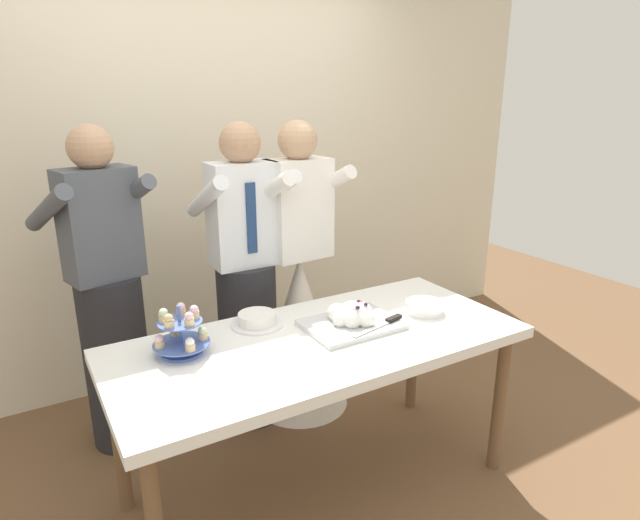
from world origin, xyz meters
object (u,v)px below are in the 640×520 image
(cupcake_stand, at_px, (181,334))
(person_groom, at_px, (247,295))
(person_bride, at_px, (300,313))
(person_guest, at_px, (110,310))
(plate_stack, at_px, (425,307))
(round_cake, at_px, (257,320))
(main_cake_tray, at_px, (352,318))
(dessert_table, at_px, (319,353))

(cupcake_stand, bearing_deg, person_groom, 46.93)
(person_groom, xyz_separation_m, person_bride, (0.31, -0.03, -0.16))
(person_guest, bearing_deg, person_groom, -12.15)
(plate_stack, xyz_separation_m, round_cake, (-0.76, 0.28, -0.00))
(cupcake_stand, bearing_deg, plate_stack, -8.64)
(main_cake_tray, distance_m, person_guest, 1.23)
(dessert_table, distance_m, cupcake_stand, 0.60)
(main_cake_tray, bearing_deg, plate_stack, -5.49)
(person_groom, bearing_deg, cupcake_stand, -133.07)
(main_cake_tray, distance_m, person_bride, 0.71)
(cupcake_stand, height_order, round_cake, cupcake_stand)
(round_cake, height_order, person_bride, person_bride)
(cupcake_stand, bearing_deg, round_cake, 15.05)
(dessert_table, relative_size, person_bride, 1.08)
(plate_stack, bearing_deg, person_groom, 130.56)
(cupcake_stand, xyz_separation_m, person_guest, (-0.16, 0.70, -0.12))
(dessert_table, bearing_deg, plate_stack, -1.34)
(plate_stack, bearing_deg, cupcake_stand, 171.36)
(main_cake_tray, height_order, person_guest, person_guest)
(person_groom, bearing_deg, person_bride, -5.11)
(dessert_table, height_order, plate_stack, plate_stack)
(main_cake_tray, height_order, person_groom, person_groom)
(dessert_table, distance_m, person_guest, 1.12)
(person_bride, distance_m, person_guest, 1.02)
(plate_stack, height_order, person_guest, person_guest)
(main_cake_tray, relative_size, plate_stack, 2.29)
(cupcake_stand, height_order, person_bride, person_bride)
(person_bride, bearing_deg, plate_stack, -65.97)
(dessert_table, relative_size, cupcake_stand, 7.83)
(cupcake_stand, relative_size, person_bride, 0.14)
(person_groom, relative_size, person_guest, 1.00)
(plate_stack, bearing_deg, person_guest, 146.11)
(cupcake_stand, height_order, person_guest, person_guest)
(plate_stack, bearing_deg, person_bride, 114.03)
(main_cake_tray, relative_size, round_cake, 1.80)
(cupcake_stand, distance_m, person_guest, 0.73)
(main_cake_tray, bearing_deg, person_groom, 108.12)
(dessert_table, bearing_deg, person_groom, 93.05)
(cupcake_stand, distance_m, person_bride, 1.02)
(plate_stack, bearing_deg, dessert_table, 178.66)
(round_cake, bearing_deg, person_bride, 43.35)
(plate_stack, height_order, round_cake, round_cake)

